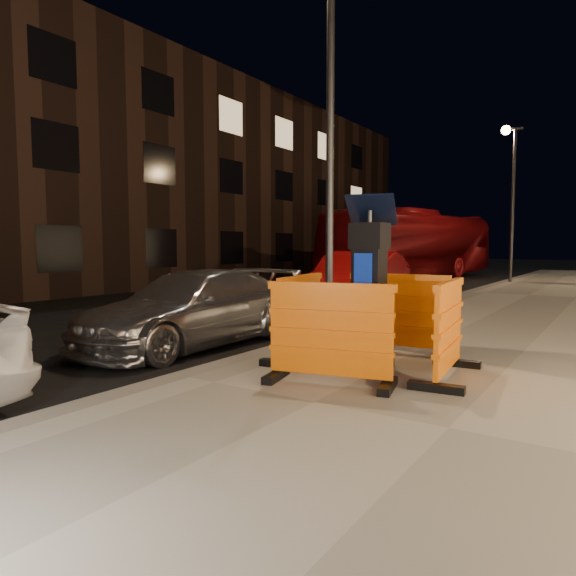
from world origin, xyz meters
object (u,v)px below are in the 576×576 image
Objects in this scene: parking_kiosk at (369,287)px; barrier_kerbside at (301,316)px; barrier_back at (398,314)px; bus_doubledecker at (412,279)px; car_silver at (194,345)px; car_red at (359,314)px; barrier_front at (330,334)px; barrier_bldgside at (449,330)px.

parking_kiosk is 1.40× the size of barrier_kerbside.
barrier_back is 18.39m from bus_doubledecker.
bus_doubledecker is (-5.12, 18.29, -0.68)m from barrier_kerbside.
car_silver is at bearing 71.14° from barrier_kerbside.
car_silver is 4.89m from car_red.
barrier_kerbside is 5.51m from car_red.
barrier_back is 0.33× the size of car_silver.
barrier_front is 0.12× the size of bus_doubledecker.
parking_kiosk is at bearing -61.76° from bus_doubledecker.
parking_kiosk reaches higher than bus_doubledecker.
barrier_front is 1.00× the size of barrier_kerbside.
barrier_back is at bearing 38.98° from barrier_bldgside.
barrier_kerbside is 0.31× the size of car_red.
barrier_front and barrier_bldgside have the same top height.
parking_kiosk is 1.04m from barrier_kerbside.
barrier_back is (-0.00, 1.90, 0.00)m from barrier_front.
barrier_back is 5.04m from car_red.
barrier_bldgside is (1.90, 0.00, 0.00)m from barrier_kerbside.
barrier_front is at bearing -98.02° from parking_kiosk.
bus_doubledecker is at bearing 14.97° from barrier_bldgside.
barrier_back is at bearing 81.98° from parking_kiosk.
car_red is 13.53m from bus_doubledecker.
bus_doubledecker is at bearing 94.48° from barrier_front.
barrier_front is at bearing -145.02° from barrier_kerbside.
barrier_back is at bearing -55.02° from barrier_kerbside.
parking_kiosk is at bearing -4.83° from car_silver.
car_silver is (-3.20, -0.60, -0.68)m from barrier_back.
barrier_front is at bearing -76.78° from car_red.
barrier_bldgside is 0.33× the size of car_silver.
car_red is 0.38× the size of bus_doubledecker.
bus_doubledecker is at bearing 5.61° from barrier_kerbside.
car_silver is 18.17m from bus_doubledecker.
bus_doubledecker is (-6.07, 19.24, -0.68)m from barrier_front.
barrier_bldgside is (0.95, -0.95, 0.00)m from barrier_back.
parking_kiosk is 1.40× the size of barrier_front.
bus_doubledecker reaches higher than barrier_front.
barrier_front is 1.34m from barrier_kerbside.
bus_doubledecker is (-6.07, 17.34, -0.68)m from barrier_back.
barrier_front is 6.72m from car_red.
car_silver is (-2.25, 0.35, -0.68)m from barrier_kerbside.
barrier_bldgside is (0.95, 0.95, 0.00)m from barrier_front.
barrier_bldgside is (0.95, 0.00, -0.42)m from parking_kiosk.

